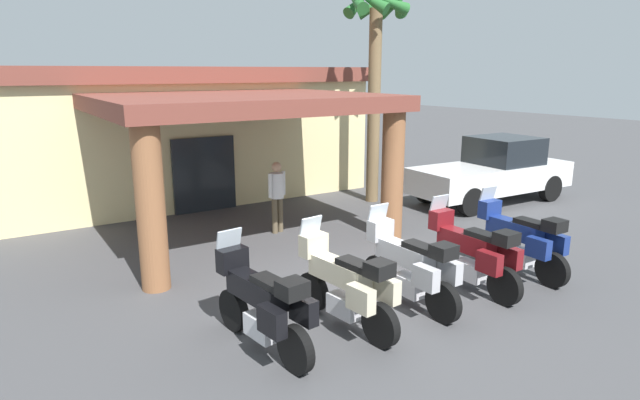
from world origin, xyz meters
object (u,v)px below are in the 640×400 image
(motorcycle_silver, at_px, (411,267))
(pickup_truck_white, at_px, (494,171))
(motorcycle_blue, at_px, (520,240))
(motorcycle_cream, at_px, (346,286))
(motorcycle_black, at_px, (263,305))
(pedestrian, at_px, (277,192))
(motorcycle_maroon, at_px, (472,253))
(motel_building, at_px, (170,129))
(palm_tree_near_portico, at_px, (376,47))

(motorcycle_silver, xyz_separation_m, pickup_truck_white, (7.31, 3.93, 0.24))
(motorcycle_blue, bearing_deg, motorcycle_cream, 90.91)
(motorcycle_black, xyz_separation_m, pedestrian, (3.07, 4.81, 0.32))
(motorcycle_black, xyz_separation_m, pickup_truck_white, (10.05, 3.81, 0.24))
(motorcycle_maroon, relative_size, motorcycle_blue, 1.00)
(motorcycle_maroon, xyz_separation_m, motorcycle_blue, (1.37, -0.03, 0.00))
(motorcycle_cream, xyz_separation_m, motorcycle_maroon, (2.75, -0.14, 0.00))
(pickup_truck_white, bearing_deg, motel_building, 141.56)
(pedestrian, distance_m, palm_tree_near_portico, 5.48)
(motorcycle_cream, xyz_separation_m, pickup_truck_white, (8.68, 3.93, 0.24))
(motorcycle_black, bearing_deg, motel_building, -18.60)
(motorcycle_maroon, bearing_deg, motorcycle_silver, 85.73)
(motorcycle_cream, distance_m, pedestrian, 5.23)
(motel_building, relative_size, motorcycle_cream, 5.51)
(motorcycle_cream, bearing_deg, motorcycle_maroon, -97.41)
(pickup_truck_white, xyz_separation_m, palm_tree_near_portico, (-2.95, 2.15, 3.60))
(motorcycle_silver, distance_m, motorcycle_blue, 2.76)
(pickup_truck_white, bearing_deg, palm_tree_near_portico, 148.29)
(pedestrian, distance_m, pickup_truck_white, 7.06)
(motel_building, xyz_separation_m, pedestrian, (0.49, -5.93, -1.04))
(motorcycle_maroon, bearing_deg, motorcycle_blue, -89.49)
(motorcycle_silver, bearing_deg, motel_building, 1.04)
(pickup_truck_white, bearing_deg, pedestrian, 176.24)
(pedestrian, relative_size, palm_tree_near_portico, 0.28)
(motorcycle_black, relative_size, palm_tree_near_portico, 0.35)
(motorcycle_black, height_order, palm_tree_near_portico, palm_tree_near_portico)
(motorcycle_black, distance_m, motorcycle_blue, 5.51)
(motorcycle_silver, distance_m, motorcycle_maroon, 1.38)
(motorcycle_black, bearing_deg, pedestrian, -37.64)
(motorcycle_maroon, height_order, pickup_truck_white, pickup_truck_white)
(motorcycle_black, bearing_deg, motorcycle_blue, -98.16)
(motorcycle_silver, relative_size, palm_tree_near_portico, 0.35)
(palm_tree_near_portico, bearing_deg, motorcycle_cream, -133.31)
(motorcycle_maroon, bearing_deg, pickup_truck_white, -53.71)
(motel_building, relative_size, motorcycle_silver, 5.52)
(motorcycle_maroon, bearing_deg, motorcycle_cream, 88.93)
(motorcycle_cream, height_order, pickup_truck_white, pickup_truck_white)
(motorcycle_maroon, distance_m, motorcycle_blue, 1.38)
(pedestrian, bearing_deg, motorcycle_cream, -30.81)
(motorcycle_black, bearing_deg, motorcycle_silver, -97.52)
(motorcycle_cream, bearing_deg, pickup_truck_white, -70.14)
(motorcycle_cream, height_order, motorcycle_maroon, same)
(motorcycle_maroon, relative_size, pickup_truck_white, 0.42)
(motorcycle_cream, xyz_separation_m, pedestrian, (1.69, 4.93, 0.32))
(motorcycle_blue, xyz_separation_m, pedestrian, (-2.43, 5.10, 0.32))
(motorcycle_cream, bearing_deg, motorcycle_silver, -94.19)
(pickup_truck_white, height_order, palm_tree_near_portico, palm_tree_near_portico)
(motorcycle_silver, bearing_deg, motorcycle_blue, -93.57)
(motel_building, height_order, motorcycle_maroon, motel_building)
(motorcycle_silver, xyz_separation_m, pedestrian, (0.32, 4.93, 0.32))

